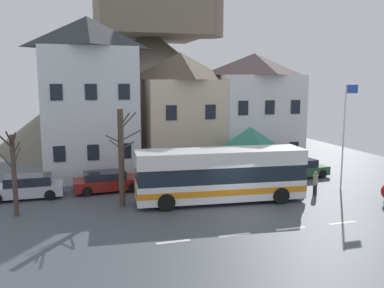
{
  "coord_description": "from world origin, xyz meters",
  "views": [
    {
      "loc": [
        -8.67,
        -20.02,
        7.26
      ],
      "look_at": [
        -1.18,
        5.59,
        3.13
      ],
      "focal_mm": 38.39,
      "sensor_mm": 36.0,
      "label": 1
    }
  ],
  "objects_px": {
    "bare_tree_00": "(14,172)",
    "bus_shelter": "(250,138)",
    "townhouse_02": "(253,110)",
    "hilltop_castle": "(150,82)",
    "parked_car_01": "(108,181)",
    "pedestrian_01": "(304,177)",
    "pedestrian_00": "(315,182)",
    "transit_bus": "(220,176)",
    "parked_car_00": "(300,168)",
    "bare_tree_02": "(122,157)",
    "flagpole": "(345,129)",
    "townhouse_01": "(181,112)",
    "parked_car_02": "(26,187)",
    "public_bench": "(224,170)",
    "townhouse_00": "(89,98)"
  },
  "relations": [
    {
      "from": "bare_tree_00",
      "to": "bus_shelter",
      "type": "bearing_deg",
      "value": 13.14
    },
    {
      "from": "townhouse_02",
      "to": "hilltop_castle",
      "type": "relative_size",
      "value": 0.28
    },
    {
      "from": "parked_car_01",
      "to": "pedestrian_01",
      "type": "relative_size",
      "value": 2.8
    },
    {
      "from": "bus_shelter",
      "to": "pedestrian_00",
      "type": "distance_m",
      "value": 5.71
    },
    {
      "from": "transit_bus",
      "to": "parked_car_00",
      "type": "distance_m",
      "value": 9.14
    },
    {
      "from": "pedestrian_01",
      "to": "bare_tree_02",
      "type": "bearing_deg",
      "value": 179.33
    },
    {
      "from": "flagpole",
      "to": "bare_tree_00",
      "type": "xyz_separation_m",
      "value": [
        -20.52,
        0.05,
        -1.63
      ]
    },
    {
      "from": "townhouse_02",
      "to": "hilltop_castle",
      "type": "bearing_deg",
      "value": 108.69
    },
    {
      "from": "townhouse_01",
      "to": "transit_bus",
      "type": "height_order",
      "value": "townhouse_01"
    },
    {
      "from": "hilltop_castle",
      "to": "pedestrian_00",
      "type": "relative_size",
      "value": 22.0
    },
    {
      "from": "townhouse_01",
      "to": "transit_bus",
      "type": "xyz_separation_m",
      "value": [
        -0.04,
        -9.46,
        -3.12
      ]
    },
    {
      "from": "parked_car_01",
      "to": "hilltop_castle",
      "type": "bearing_deg",
      "value": 69.69
    },
    {
      "from": "townhouse_01",
      "to": "parked_car_02",
      "type": "bearing_deg",
      "value": -154.87
    },
    {
      "from": "bus_shelter",
      "to": "public_bench",
      "type": "height_order",
      "value": "bus_shelter"
    },
    {
      "from": "flagpole",
      "to": "townhouse_02",
      "type": "bearing_deg",
      "value": 106.23
    },
    {
      "from": "townhouse_00",
      "to": "pedestrian_00",
      "type": "height_order",
      "value": "townhouse_00"
    },
    {
      "from": "public_bench",
      "to": "pedestrian_01",
      "type": "bearing_deg",
      "value": -57.06
    },
    {
      "from": "public_bench",
      "to": "parked_car_00",
      "type": "bearing_deg",
      "value": -20.0
    },
    {
      "from": "bare_tree_00",
      "to": "hilltop_castle",
      "type": "bearing_deg",
      "value": 64.57
    },
    {
      "from": "hilltop_castle",
      "to": "parked_car_00",
      "type": "xyz_separation_m",
      "value": [
        7.31,
        -22.03,
        -6.47
      ]
    },
    {
      "from": "bus_shelter",
      "to": "bare_tree_00",
      "type": "xyz_separation_m",
      "value": [
        -15.29,
        -3.57,
        -0.72
      ]
    },
    {
      "from": "pedestrian_00",
      "to": "flagpole",
      "type": "xyz_separation_m",
      "value": [
        2.69,
        0.93,
        3.25
      ]
    },
    {
      "from": "parked_car_00",
      "to": "pedestrian_01",
      "type": "bearing_deg",
      "value": -122.3
    },
    {
      "from": "parked_car_00",
      "to": "townhouse_01",
      "type": "bearing_deg",
      "value": 142.05
    },
    {
      "from": "pedestrian_01",
      "to": "flagpole",
      "type": "distance_m",
      "value": 4.23
    },
    {
      "from": "parked_car_01",
      "to": "bare_tree_00",
      "type": "distance_m",
      "value": 6.68
    },
    {
      "from": "townhouse_00",
      "to": "parked_car_02",
      "type": "xyz_separation_m",
      "value": [
        -4.25,
        -5.21,
        -5.27
      ]
    },
    {
      "from": "pedestrian_00",
      "to": "public_bench",
      "type": "relative_size",
      "value": 0.94
    },
    {
      "from": "townhouse_00",
      "to": "pedestrian_01",
      "type": "bearing_deg",
      "value": -32.98
    },
    {
      "from": "pedestrian_00",
      "to": "bare_tree_02",
      "type": "bearing_deg",
      "value": 174.16
    },
    {
      "from": "pedestrian_00",
      "to": "transit_bus",
      "type": "bearing_deg",
      "value": 176.55
    },
    {
      "from": "townhouse_01",
      "to": "bare_tree_02",
      "type": "bearing_deg",
      "value": -123.99
    },
    {
      "from": "townhouse_02",
      "to": "bus_shelter",
      "type": "height_order",
      "value": "townhouse_02"
    },
    {
      "from": "pedestrian_00",
      "to": "bus_shelter",
      "type": "bearing_deg",
      "value": 119.22
    },
    {
      "from": "parked_car_02",
      "to": "townhouse_00",
      "type": "bearing_deg",
      "value": -129.13
    },
    {
      "from": "parked_car_02",
      "to": "public_bench",
      "type": "relative_size",
      "value": 2.74
    },
    {
      "from": "townhouse_00",
      "to": "bus_shelter",
      "type": "distance_m",
      "value": 12.34
    },
    {
      "from": "townhouse_01",
      "to": "hilltop_castle",
      "type": "bearing_deg",
      "value": 87.75
    },
    {
      "from": "parked_car_01",
      "to": "pedestrian_00",
      "type": "height_order",
      "value": "pedestrian_00"
    },
    {
      "from": "transit_bus",
      "to": "parked_car_00",
      "type": "xyz_separation_m",
      "value": [
        8.02,
        4.28,
        -0.94
      ]
    },
    {
      "from": "hilltop_castle",
      "to": "transit_bus",
      "type": "bearing_deg",
      "value": -91.54
    },
    {
      "from": "townhouse_00",
      "to": "pedestrian_00",
      "type": "relative_size",
      "value": 7.65
    },
    {
      "from": "bus_shelter",
      "to": "public_bench",
      "type": "bearing_deg",
      "value": 119.61
    },
    {
      "from": "townhouse_01",
      "to": "bare_tree_02",
      "type": "xyz_separation_m",
      "value": [
        -5.8,
        -8.6,
        -1.81
      ]
    },
    {
      "from": "parked_car_01",
      "to": "flagpole",
      "type": "bearing_deg",
      "value": -16.57
    },
    {
      "from": "townhouse_02",
      "to": "pedestrian_01",
      "type": "bearing_deg",
      "value": -91.66
    },
    {
      "from": "public_bench",
      "to": "townhouse_00",
      "type": "bearing_deg",
      "value": 162.41
    },
    {
      "from": "townhouse_00",
      "to": "transit_bus",
      "type": "xyz_separation_m",
      "value": [
        7.09,
        -9.32,
        -4.35
      ]
    },
    {
      "from": "parked_car_01",
      "to": "public_bench",
      "type": "height_order",
      "value": "parked_car_01"
    },
    {
      "from": "townhouse_02",
      "to": "transit_bus",
      "type": "xyz_separation_m",
      "value": [
        -6.43,
        -9.4,
        -3.14
      ]
    }
  ]
}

